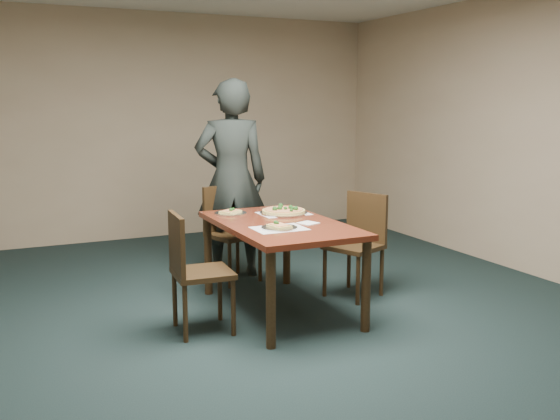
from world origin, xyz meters
name	(u,v)px	position (x,y,z in m)	size (l,w,h in m)	color
ground	(289,345)	(0.00, 0.00, 0.00)	(8.00, 8.00, 0.00)	black
room_shell	(289,98)	(0.00, 0.00, 1.74)	(8.00, 8.00, 8.00)	tan
dining_table	(280,233)	(0.26, 0.70, 0.66)	(0.90, 1.50, 0.75)	#541D10
chair_far	(229,227)	(0.20, 1.77, 0.52)	(0.52, 0.52, 0.91)	black
chair_left	(192,266)	(-0.54, 0.54, 0.52)	(0.44, 0.44, 0.91)	black
chair_right	(359,238)	(1.09, 0.83, 0.52)	(0.55, 0.55, 0.91)	black
diner	(231,179)	(0.28, 1.89, 0.96)	(0.70, 0.46, 1.93)	black
placemat_main	(284,213)	(0.45, 1.04, 0.75)	(0.42, 0.32, 0.00)	white
placemat_near	(279,228)	(0.14, 0.47, 0.75)	(0.40, 0.30, 0.00)	white
pizza_pan	(284,211)	(0.45, 1.04, 0.77)	(0.41, 0.41, 0.07)	silver
slice_plate_near	(279,227)	(0.14, 0.47, 0.76)	(0.28, 0.28, 0.06)	silver
slice_plate_far	(231,212)	(0.03, 1.23, 0.76)	(0.28, 0.28, 0.06)	silver
napkin	(308,223)	(0.44, 0.56, 0.75)	(0.14, 0.14, 0.01)	white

